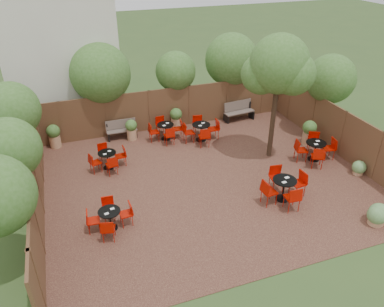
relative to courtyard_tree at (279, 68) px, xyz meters
name	(u,v)px	position (x,y,z in m)	size (l,w,h in m)	color
ground	(208,180)	(-3.14, -0.88, -3.81)	(80.00, 80.00, 0.00)	#354F23
courtyard_paving	(208,180)	(-3.14, -0.88, -3.80)	(12.00, 10.00, 0.02)	#371B16
fence_back	(170,108)	(-3.14, 4.12, -2.81)	(12.00, 0.08, 2.00)	#50341D
fence_left	(37,189)	(-9.14, -0.88, -2.81)	(0.08, 10.00, 2.00)	#50341D
fence_right	(342,133)	(2.86, -0.88, -2.81)	(0.08, 10.00, 2.00)	#50341D
neighbour_building	(59,38)	(-7.64, 7.12, 0.19)	(5.00, 4.00, 8.00)	beige
overhang_foliage	(154,87)	(-4.24, 2.65, -1.10)	(15.43, 10.66, 2.71)	#345E1E
courtyard_tree	(279,68)	(0.00, 0.00, 0.00)	(2.53, 2.43, 5.10)	black
park_bench_left	(122,129)	(-5.60, 3.74, -3.35)	(1.39, 0.46, 0.86)	brown
park_bench_right	(239,111)	(0.35, 3.75, -3.29)	(1.61, 0.68, 0.96)	brown
bistro_tables	(212,157)	(-2.67, -0.03, -3.34)	(10.24, 7.43, 0.95)	black
planters	(177,128)	(-3.25, 2.66, -3.21)	(11.28, 4.11, 1.14)	#AF7D57
low_shrubs	(373,203)	(1.40, -4.48, -3.47)	(2.12, 3.18, 0.71)	#AF7D57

